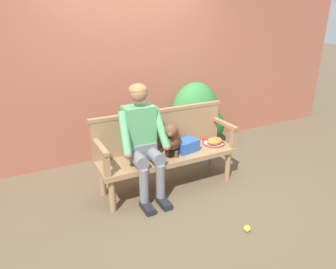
% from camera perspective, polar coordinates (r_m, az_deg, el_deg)
% --- Properties ---
extents(ground_plane, '(40.00, 40.00, 0.00)m').
position_cam_1_polar(ground_plane, '(3.90, 0.00, -9.58)').
color(ground_plane, brown).
extents(brick_garden_fence, '(8.00, 0.30, 2.27)m').
position_cam_1_polar(brick_garden_fence, '(4.64, -7.58, 10.38)').
color(brick_garden_fence, '#9E5642').
rests_on(brick_garden_fence, ground).
extents(hedge_bush_mid_right, '(0.81, 0.62, 1.04)m').
position_cam_1_polar(hedge_bush_mid_right, '(4.91, 5.00, 3.65)').
color(hedge_bush_mid_right, '#337538').
rests_on(hedge_bush_mid_right, ground).
extents(hedge_bush_mid_left, '(0.98, 0.64, 0.64)m').
position_cam_1_polar(hedge_bush_mid_left, '(4.95, 5.36, 1.39)').
color(hedge_bush_mid_left, '#1E5B23').
rests_on(hedge_bush_mid_left, ground).
extents(garden_bench, '(1.69, 0.49, 0.45)m').
position_cam_1_polar(garden_bench, '(3.71, 0.00, -4.46)').
color(garden_bench, '#93704C').
rests_on(garden_bench, ground).
extents(bench_backrest, '(1.73, 0.06, 0.50)m').
position_cam_1_polar(bench_backrest, '(3.77, -1.49, 1.11)').
color(bench_backrest, '#93704C').
rests_on(bench_backrest, garden_bench).
extents(bench_armrest_left_end, '(0.06, 0.49, 0.28)m').
position_cam_1_polar(bench_armrest_left_end, '(3.27, -11.96, -3.64)').
color(bench_armrest_left_end, '#93704C').
rests_on(bench_armrest_left_end, garden_bench).
extents(bench_armrest_right_end, '(0.06, 0.49, 0.28)m').
position_cam_1_polar(bench_armrest_right_end, '(3.95, 11.02, 0.86)').
color(bench_armrest_right_end, '#93704C').
rests_on(bench_armrest_right_end, garden_bench).
extents(person_seated, '(0.56, 0.64, 1.32)m').
position_cam_1_polar(person_seated, '(3.44, -4.81, -0.61)').
color(person_seated, black).
rests_on(person_seated, ground).
extents(dog_on_bench, '(0.33, 0.40, 0.42)m').
position_cam_1_polar(dog_on_bench, '(3.58, 0.75, -0.78)').
color(dog_on_bench, brown).
rests_on(dog_on_bench, garden_bench).
extents(tennis_racket, '(0.36, 0.58, 0.03)m').
position_cam_1_polar(tennis_racket, '(4.03, 8.10, -1.44)').
color(tennis_racket, red).
rests_on(tennis_racket, garden_bench).
extents(baseball_glove, '(0.24, 0.20, 0.09)m').
position_cam_1_polar(baseball_glove, '(3.99, 8.62, -1.18)').
color(baseball_glove, '#9E6B2D').
rests_on(baseball_glove, garden_bench).
extents(sports_bag, '(0.31, 0.25, 0.14)m').
position_cam_1_polar(sports_bag, '(3.75, 3.38, -2.04)').
color(sports_bag, '#2856A3').
rests_on(sports_bag, garden_bench).
extents(tennis_ball, '(0.07, 0.07, 0.07)m').
position_cam_1_polar(tennis_ball, '(3.27, 14.39, -16.47)').
color(tennis_ball, '#CCDB33').
rests_on(tennis_ball, ground).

